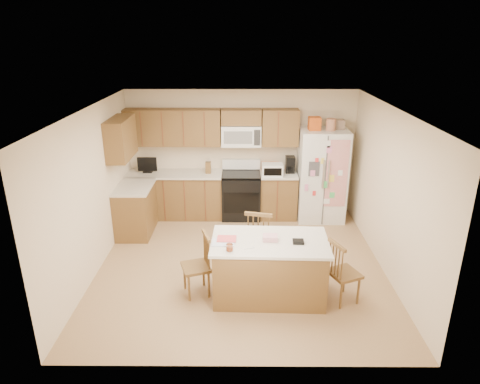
{
  "coord_description": "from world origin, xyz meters",
  "views": [
    {
      "loc": [
        0.02,
        -6.06,
        3.54
      ],
      "look_at": [
        -0.02,
        0.35,
        1.12
      ],
      "focal_mm": 32.0,
      "sensor_mm": 36.0,
      "label": 1
    }
  ],
  "objects_px": {
    "refrigerator": "(322,174)",
    "island": "(269,268)",
    "windsor_chair_back": "(260,241)",
    "windsor_chair_left": "(198,266)",
    "stove": "(241,194)",
    "windsor_chair_right": "(343,273)"
  },
  "relations": [
    {
      "from": "refrigerator",
      "to": "windsor_chair_right",
      "type": "distance_m",
      "value": 2.9
    },
    {
      "from": "windsor_chair_back",
      "to": "refrigerator",
      "type": "bearing_deg",
      "value": 57.06
    },
    {
      "from": "island",
      "to": "windsor_chair_back",
      "type": "relative_size",
      "value": 1.6
    },
    {
      "from": "windsor_chair_left",
      "to": "windsor_chair_right",
      "type": "height_order",
      "value": "windsor_chair_right"
    },
    {
      "from": "stove",
      "to": "island",
      "type": "xyz_separation_m",
      "value": [
        0.4,
        -2.79,
        -0.03
      ]
    },
    {
      "from": "refrigerator",
      "to": "island",
      "type": "relative_size",
      "value": 1.26
    },
    {
      "from": "refrigerator",
      "to": "windsor_chair_right",
      "type": "xyz_separation_m",
      "value": [
        -0.17,
        -2.85,
        -0.49
      ]
    },
    {
      "from": "windsor_chair_back",
      "to": "windsor_chair_left",
      "type": "bearing_deg",
      "value": -142.12
    },
    {
      "from": "island",
      "to": "windsor_chair_back",
      "type": "height_order",
      "value": "windsor_chair_back"
    },
    {
      "from": "windsor_chair_right",
      "to": "stove",
      "type": "bearing_deg",
      "value": 115.66
    },
    {
      "from": "island",
      "to": "windsor_chair_right",
      "type": "xyz_separation_m",
      "value": [
        1.0,
        -0.12,
        -0.01
      ]
    },
    {
      "from": "stove",
      "to": "windsor_chair_right",
      "type": "xyz_separation_m",
      "value": [
        1.4,
        -2.91,
        -0.04
      ]
    },
    {
      "from": "windsor_chair_left",
      "to": "windsor_chair_back",
      "type": "relative_size",
      "value": 0.9
    },
    {
      "from": "island",
      "to": "windsor_chair_back",
      "type": "bearing_deg",
      "value": 97.9
    },
    {
      "from": "stove",
      "to": "windsor_chair_back",
      "type": "bearing_deg",
      "value": -81.79
    },
    {
      "from": "windsor_chair_left",
      "to": "windsor_chair_right",
      "type": "distance_m",
      "value": 2.01
    },
    {
      "from": "windsor_chair_back",
      "to": "windsor_chair_right",
      "type": "xyz_separation_m",
      "value": [
        1.11,
        -0.88,
        -0.04
      ]
    },
    {
      "from": "refrigerator",
      "to": "windsor_chair_back",
      "type": "height_order",
      "value": "refrigerator"
    },
    {
      "from": "refrigerator",
      "to": "windsor_chair_left",
      "type": "distance_m",
      "value": 3.48
    },
    {
      "from": "windsor_chair_back",
      "to": "stove",
      "type": "bearing_deg",
      "value": 98.21
    },
    {
      "from": "refrigerator",
      "to": "stove",
      "type": "bearing_deg",
      "value": 177.7
    },
    {
      "from": "stove",
      "to": "windsor_chair_left",
      "type": "height_order",
      "value": "stove"
    }
  ]
}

